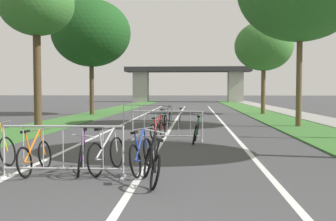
{
  "coord_description": "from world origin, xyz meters",
  "views": [
    {
      "loc": [
        1.11,
        -2.84,
        1.73
      ],
      "look_at": [
        -0.16,
        15.92,
        0.81
      ],
      "focal_mm": 42.43,
      "sensor_mm": 36.0,
      "label": 1
    }
  ],
  "objects_px": {
    "crowd_barrier_third": "(147,115)",
    "bicycle_orange_8": "(35,156)",
    "tree_left_pine_near": "(91,33)",
    "bicycle_silver_2": "(107,154)",
    "crowd_barrier_nearest": "(63,151)",
    "tree_right_oak_near": "(264,46)",
    "bicycle_red_1": "(158,130)",
    "bicycle_black_9": "(152,165)",
    "bicycle_teal_6": "(161,119)",
    "bicycle_white_10": "(180,120)",
    "bicycle_purple_5": "(82,155)",
    "bicycle_white_0": "(167,118)",
    "crowd_barrier_second": "(167,126)",
    "bicycle_blue_7": "(142,155)",
    "tree_left_pine_far": "(36,5)",
    "bicycle_green_3": "(196,132)"
  },
  "relations": [
    {
      "from": "tree_left_pine_far",
      "to": "bicycle_white_0",
      "type": "xyz_separation_m",
      "value": [
        5.97,
        1.94,
        -5.36
      ]
    },
    {
      "from": "tree_left_pine_near",
      "to": "bicycle_black_9",
      "type": "bearing_deg",
      "value": -72.38
    },
    {
      "from": "crowd_barrier_second",
      "to": "bicycle_orange_8",
      "type": "height_order",
      "value": "crowd_barrier_second"
    },
    {
      "from": "tree_left_pine_far",
      "to": "bicycle_purple_5",
      "type": "distance_m",
      "value": 12.34
    },
    {
      "from": "tree_right_oak_near",
      "to": "bicycle_red_1",
      "type": "height_order",
      "value": "tree_right_oak_near"
    },
    {
      "from": "bicycle_white_0",
      "to": "crowd_barrier_second",
      "type": "bearing_deg",
      "value": 98.89
    },
    {
      "from": "crowd_barrier_nearest",
      "to": "bicycle_purple_5",
      "type": "height_order",
      "value": "crowd_barrier_nearest"
    },
    {
      "from": "crowd_barrier_nearest",
      "to": "bicycle_green_3",
      "type": "height_order",
      "value": "crowd_barrier_nearest"
    },
    {
      "from": "tree_left_pine_near",
      "to": "crowd_barrier_nearest",
      "type": "height_order",
      "value": "tree_left_pine_near"
    },
    {
      "from": "crowd_barrier_second",
      "to": "bicycle_green_3",
      "type": "relative_size",
      "value": 1.52
    },
    {
      "from": "crowd_barrier_third",
      "to": "bicycle_purple_5",
      "type": "distance_m",
      "value": 11.33
    },
    {
      "from": "crowd_barrier_third",
      "to": "bicycle_silver_2",
      "type": "xyz_separation_m",
      "value": [
        0.47,
        -11.22,
        -0.13
      ]
    },
    {
      "from": "tree_left_pine_far",
      "to": "bicycle_teal_6",
      "type": "xyz_separation_m",
      "value": [
        5.75,
        0.93,
        -5.36
      ]
    },
    {
      "from": "bicycle_teal_6",
      "to": "bicycle_orange_8",
      "type": "relative_size",
      "value": 1.01
    },
    {
      "from": "bicycle_red_1",
      "to": "bicycle_black_9",
      "type": "bearing_deg",
      "value": -71.58
    },
    {
      "from": "tree_right_oak_near",
      "to": "bicycle_black_9",
      "type": "relative_size",
      "value": 4.04
    },
    {
      "from": "tree_left_pine_far",
      "to": "tree_left_pine_near",
      "type": "xyz_separation_m",
      "value": [
        -0.03,
        9.91,
        0.12
      ]
    },
    {
      "from": "bicycle_purple_5",
      "to": "tree_left_pine_near",
      "type": "bearing_deg",
      "value": -88.96
    },
    {
      "from": "crowd_barrier_nearest",
      "to": "bicycle_silver_2",
      "type": "bearing_deg",
      "value": 38.08
    },
    {
      "from": "crowd_barrier_third",
      "to": "bicycle_orange_8",
      "type": "height_order",
      "value": "crowd_barrier_third"
    },
    {
      "from": "tree_right_oak_near",
      "to": "bicycle_black_9",
      "type": "distance_m",
      "value": 23.48
    },
    {
      "from": "tree_right_oak_near",
      "to": "crowd_barrier_third",
      "type": "relative_size",
      "value": 2.73
    },
    {
      "from": "bicycle_blue_7",
      "to": "bicycle_white_10",
      "type": "height_order",
      "value": "bicycle_blue_7"
    },
    {
      "from": "bicycle_silver_2",
      "to": "crowd_barrier_third",
      "type": "bearing_deg",
      "value": 106.13
    },
    {
      "from": "bicycle_red_1",
      "to": "bicycle_green_3",
      "type": "bearing_deg",
      "value": -20.01
    },
    {
      "from": "bicycle_silver_2",
      "to": "bicycle_orange_8",
      "type": "height_order",
      "value": "bicycle_silver_2"
    },
    {
      "from": "bicycle_silver_2",
      "to": "bicycle_black_9",
      "type": "relative_size",
      "value": 1.0
    },
    {
      "from": "bicycle_white_0",
      "to": "bicycle_green_3",
      "type": "relative_size",
      "value": 1.04
    },
    {
      "from": "bicycle_blue_7",
      "to": "bicycle_silver_2",
      "type": "bearing_deg",
      "value": -177.05
    },
    {
      "from": "tree_right_oak_near",
      "to": "bicycle_teal_6",
      "type": "relative_size",
      "value": 4.2
    },
    {
      "from": "bicycle_red_1",
      "to": "bicycle_white_10",
      "type": "bearing_deg",
      "value": 97.32
    },
    {
      "from": "crowd_barrier_third",
      "to": "tree_right_oak_near",
      "type": "bearing_deg",
      "value": 53.75
    },
    {
      "from": "tree_left_pine_far",
      "to": "crowd_barrier_nearest",
      "type": "xyz_separation_m",
      "value": [
        4.73,
        -10.42,
        -5.21
      ]
    },
    {
      "from": "bicycle_silver_2",
      "to": "bicycle_green_3",
      "type": "distance_m",
      "value": 5.21
    },
    {
      "from": "bicycle_blue_7",
      "to": "bicycle_purple_5",
      "type": "bearing_deg",
      "value": -170.41
    },
    {
      "from": "crowd_barrier_third",
      "to": "bicycle_purple_5",
      "type": "xyz_separation_m",
      "value": [
        -0.05,
        -11.33,
        -0.15
      ]
    },
    {
      "from": "crowd_barrier_nearest",
      "to": "bicycle_orange_8",
      "type": "relative_size",
      "value": 1.55
    },
    {
      "from": "bicycle_black_9",
      "to": "crowd_barrier_second",
      "type": "bearing_deg",
      "value": 77.87
    },
    {
      "from": "bicycle_red_1",
      "to": "bicycle_green_3",
      "type": "relative_size",
      "value": 0.94
    },
    {
      "from": "crowd_barrier_nearest",
      "to": "bicycle_purple_5",
      "type": "bearing_deg",
      "value": 64.0
    },
    {
      "from": "tree_left_pine_far",
      "to": "bicycle_purple_5",
      "type": "bearing_deg",
      "value": -63.47
    },
    {
      "from": "tree_left_pine_far",
      "to": "bicycle_red_1",
      "type": "relative_size",
      "value": 4.7
    },
    {
      "from": "tree_left_pine_near",
      "to": "bicycle_orange_8",
      "type": "relative_size",
      "value": 5.12
    },
    {
      "from": "crowd_barrier_second",
      "to": "bicycle_purple_5",
      "type": "height_order",
      "value": "crowd_barrier_second"
    },
    {
      "from": "bicycle_white_0",
      "to": "bicycle_blue_7",
      "type": "height_order",
      "value": "bicycle_white_0"
    },
    {
      "from": "tree_left_pine_far",
      "to": "crowd_barrier_second",
      "type": "distance_m",
      "value": 9.41
    },
    {
      "from": "tree_left_pine_near",
      "to": "bicycle_silver_2",
      "type": "relative_size",
      "value": 4.88
    },
    {
      "from": "bicycle_silver_2",
      "to": "bicycle_green_3",
      "type": "relative_size",
      "value": 1.03
    },
    {
      "from": "crowd_barrier_third",
      "to": "bicycle_teal_6",
      "type": "distance_m",
      "value": 0.88
    },
    {
      "from": "bicycle_red_1",
      "to": "bicycle_blue_7",
      "type": "xyz_separation_m",
      "value": [
        0.2,
        -5.82,
        0.04
      ]
    }
  ]
}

